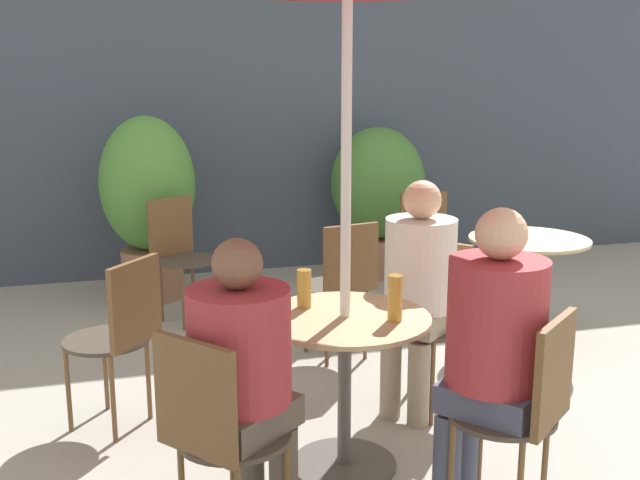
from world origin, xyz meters
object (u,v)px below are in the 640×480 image
bistro_chair_1 (526,401)px  beer_glass_0 (304,289)px  bistro_chair_2 (431,308)px  potted_plant_0 (148,196)px  seated_person_1 (492,341)px  bistro_chair_0 (216,425)px  beer_glass_1 (395,298)px  bistro_chair_5 (179,247)px  seated_person_2 (418,279)px  seated_person_0 (243,367)px  cafe_table_far (527,267)px  cafe_table_near (345,359)px  potted_plant_1 (378,189)px  bistro_chair_4 (343,277)px  bistro_chair_6 (427,240)px  bistro_chair_3 (120,327)px

bistro_chair_1 → beer_glass_0: size_ratio=5.01×
bistro_chair_2 → potted_plant_0: 2.72m
seated_person_1 → potted_plant_0: bearing=-111.1°
bistro_chair_2 → potted_plant_0: (-1.31, 2.36, 0.28)m
bistro_chair_0 → beer_glass_1: size_ratio=4.38×
bistro_chair_5 → seated_person_2: (1.03, -1.88, 0.19)m
bistro_chair_1 → beer_glass_1: 0.67m
seated_person_0 → potted_plant_0: potted_plant_0 is taller
cafe_table_far → seated_person_1: bearing=-124.8°
bistro_chair_2 → beer_glass_1: bearing=-74.6°
cafe_table_near → seated_person_0: size_ratio=0.64×
bistro_chair_0 → bistro_chair_5: 2.81m
bistro_chair_5 → potted_plant_1: (1.75, 0.73, 0.23)m
bistro_chair_5 → seated_person_0: bearing=-119.5°
bistro_chair_5 → potted_plant_0: bearing=77.1°
potted_plant_0 → potted_plant_1: 1.93m
bistro_chair_4 → beer_glass_0: beer_glass_0 is taller
bistro_chair_1 → bistro_chair_6: (0.76, 2.66, 0.00)m
bistro_chair_1 → cafe_table_far: bearing=-159.9°
bistro_chair_1 → beer_glass_0: beer_glass_0 is taller
bistro_chair_6 → beer_glass_1: beer_glass_1 is taller
potted_plant_0 → potted_plant_1: bearing=4.5°
cafe_table_far → bistro_chair_1: bistro_chair_1 is taller
cafe_table_far → bistro_chair_0: bistro_chair_0 is taller
bistro_chair_3 → seated_person_1: 1.80m
bistro_chair_3 → seated_person_1: (1.36, -1.16, 0.21)m
bistro_chair_0 → potted_plant_1: size_ratio=0.67×
bistro_chair_0 → beer_glass_0: beer_glass_0 is taller
seated_person_0 → potted_plant_1: size_ratio=0.91×
bistro_chair_6 → seated_person_0: size_ratio=0.74×
bistro_chair_1 → beer_glass_1: bearing=-96.6°
seated_person_2 → cafe_table_near: bearing=-90.0°
seated_person_2 → potted_plant_0: size_ratio=0.86×
bistro_chair_0 → seated_person_2: size_ratio=0.71×
bistro_chair_0 → bistro_chair_6: same height
bistro_chair_6 → potted_plant_0: (-1.95, 0.85, 0.28)m
cafe_table_near → seated_person_0: (-0.52, -0.42, 0.18)m
bistro_chair_0 → seated_person_2: bearing=-90.0°
beer_glass_1 → potted_plant_1: potted_plant_1 is taller
bistro_chair_1 → beer_glass_0: 1.07m
cafe_table_far → seated_person_1: (-1.18, -1.69, 0.22)m
bistro_chair_3 → seated_person_1: bearing=89.3°
bistro_chair_6 → seated_person_0: (-1.79, -2.45, 0.16)m
bistro_chair_3 → beer_glass_1: size_ratio=4.38×
bistro_chair_3 → bistro_chair_4: same height
bistro_chair_0 → bistro_chair_2: bearing=-90.0°
seated_person_0 → beer_glass_1: (0.70, 0.30, 0.11)m
bistro_chair_6 → seated_person_2: (-0.75, -1.61, 0.19)m
cafe_table_near → seated_person_1: 0.70m
bistro_chair_4 → beer_glass_1: beer_glass_1 is taller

